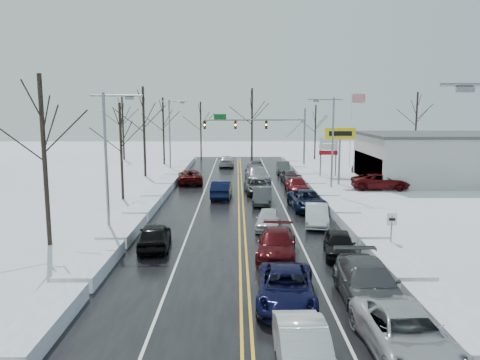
{
  "coord_description": "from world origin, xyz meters",
  "views": [
    {
      "loc": [
        -0.35,
        -33.02,
        8.09
      ],
      "look_at": [
        -0.09,
        2.94,
        2.5
      ],
      "focal_mm": 35.0,
      "sensor_mm": 36.0,
      "label": 1
    }
  ],
  "objects_px": {
    "traffic_signal_mast": "(266,128)",
    "dealership_building": "(457,157)",
    "flagpole": "(352,124)",
    "tires_plus_sign": "(340,137)",
    "oncoming_car_0": "(222,198)"
  },
  "relations": [
    {
      "from": "traffic_signal_mast",
      "to": "dealership_building",
      "type": "height_order",
      "value": "traffic_signal_mast"
    },
    {
      "from": "flagpole",
      "to": "dealership_building",
      "type": "height_order",
      "value": "flagpole"
    },
    {
      "from": "tires_plus_sign",
      "to": "dealership_building",
      "type": "xyz_separation_m",
      "value": [
        13.48,
        2.01,
        -2.34
      ]
    },
    {
      "from": "dealership_building",
      "to": "oncoming_car_0",
      "type": "xyz_separation_m",
      "value": [
        -25.69,
        -9.45,
        -2.66
      ]
    },
    {
      "from": "flagpole",
      "to": "oncoming_car_0",
      "type": "distance_m",
      "value": 27.94
    },
    {
      "from": "tires_plus_sign",
      "to": "flagpole",
      "type": "distance_m",
      "value": 14.79
    },
    {
      "from": "flagpole",
      "to": "oncoming_car_0",
      "type": "relative_size",
      "value": 2.08
    },
    {
      "from": "tires_plus_sign",
      "to": "oncoming_car_0",
      "type": "distance_m",
      "value": 15.15
    },
    {
      "from": "traffic_signal_mast",
      "to": "dealership_building",
      "type": "bearing_deg",
      "value": -25.95
    },
    {
      "from": "traffic_signal_mast",
      "to": "flagpole",
      "type": "height_order",
      "value": "flagpole"
    },
    {
      "from": "traffic_signal_mast",
      "to": "tires_plus_sign",
      "type": "xyz_separation_m",
      "value": [
        7.05,
        -12.0,
        -0.49
      ]
    },
    {
      "from": "flagpole",
      "to": "traffic_signal_mast",
      "type": "bearing_deg",
      "value": -170.27
    },
    {
      "from": "traffic_signal_mast",
      "to": "dealership_building",
      "type": "xyz_separation_m",
      "value": [
        20.53,
        -9.99,
        -2.82
      ]
    },
    {
      "from": "traffic_signal_mast",
      "to": "oncoming_car_0",
      "type": "xyz_separation_m",
      "value": [
        -5.16,
        -19.44,
        -5.48
      ]
    },
    {
      "from": "dealership_building",
      "to": "tires_plus_sign",
      "type": "bearing_deg",
      "value": -171.53
    }
  ]
}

